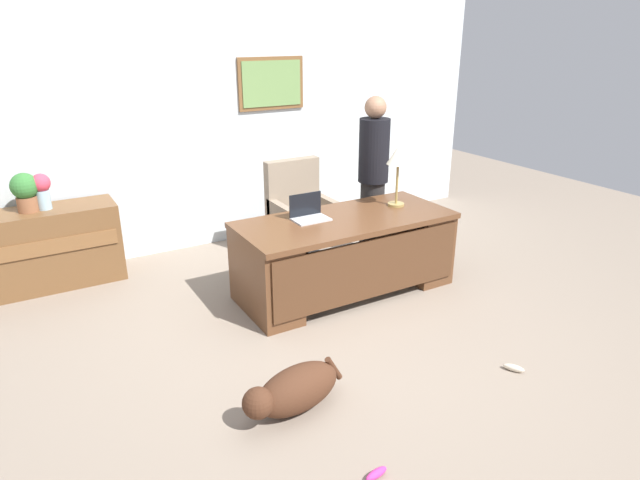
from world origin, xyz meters
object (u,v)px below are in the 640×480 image
at_px(dog_toy_bone, 376,474).
at_px(person_standing, 373,175).
at_px(credenza, 31,251).
at_px(dog_toy_plush, 514,368).
at_px(desk_lamp, 398,159).
at_px(armchair, 300,217).
at_px(potted_plant, 25,191).
at_px(vase_with_flowers, 42,189).
at_px(desk, 347,252).
at_px(dog_lying, 293,390).
at_px(laptop, 308,213).

bearing_deg(dog_toy_bone, person_standing, 55.32).
xyz_separation_m(credenza, person_standing, (3.30, -0.88, 0.50)).
bearing_deg(dog_toy_plush, desk_lamp, 81.46).
height_order(armchair, person_standing, person_standing).
relative_size(potted_plant, dog_toy_plush, 2.39).
xyz_separation_m(vase_with_flowers, potted_plant, (-0.14, 0.00, 0.00)).
distance_m(credenza, dog_toy_bone, 3.88).
height_order(person_standing, vase_with_flowers, person_standing).
bearing_deg(credenza, desk_lamp, -25.12).
distance_m(person_standing, desk_lamp, 0.69).
relative_size(desk, dog_lying, 2.54).
bearing_deg(laptop, desk_lamp, -5.00).
relative_size(credenza, laptop, 4.98).
xyz_separation_m(desk, dog_toy_plush, (0.35, -1.71, -0.38)).
relative_size(person_standing, desk_lamp, 2.89).
xyz_separation_m(dog_lying, laptop, (0.93, 1.46, 0.63)).
relative_size(dog_lying, vase_with_flowers, 2.33).
height_order(laptop, potted_plant, potted_plant).
xyz_separation_m(desk_lamp, potted_plant, (-3.09, 1.48, -0.23)).
bearing_deg(vase_with_flowers, person_standing, -15.86).
xyz_separation_m(laptop, dog_toy_bone, (-0.81, -2.21, -0.76)).
bearing_deg(person_standing, laptop, -154.45).
bearing_deg(dog_lying, potted_plant, 113.31).
bearing_deg(dog_lying, desk, 46.02).
xyz_separation_m(credenza, desk_lamp, (3.15, -1.48, 0.81)).
xyz_separation_m(desk_lamp, dog_toy_plush, (-0.27, -1.80, -1.17)).
bearing_deg(dog_lying, dog_toy_plush, -14.86).
relative_size(potted_plant, dog_toy_bone, 2.40).
height_order(dog_lying, desk_lamp, desk_lamp).
distance_m(potted_plant, dog_toy_bone, 3.96).
relative_size(dog_lying, dog_toy_bone, 5.23).
height_order(desk_lamp, dog_toy_plush, desk_lamp).
distance_m(armchair, dog_toy_plush, 2.69).
distance_m(vase_with_flowers, dog_toy_bone, 3.92).
bearing_deg(potted_plant, credenza, -178.52).
bearing_deg(armchair, desk_lamp, -53.06).
height_order(person_standing, potted_plant, person_standing).
height_order(credenza, dog_lying, credenza).
relative_size(desk, credenza, 1.25).
relative_size(dog_lying, potted_plant, 2.18).
bearing_deg(credenza, person_standing, -14.96).
distance_m(desk_lamp, vase_with_flowers, 3.31).
bearing_deg(laptop, dog_toy_plush, -70.80).
relative_size(laptop, vase_with_flowers, 0.95).
height_order(armchair, desk_lamp, desk_lamp).
relative_size(vase_with_flowers, dog_toy_plush, 2.24).
distance_m(desk_lamp, potted_plant, 3.44).
bearing_deg(armchair, dog_toy_plush, -82.45).
bearing_deg(dog_lying, laptop, 57.42).
bearing_deg(potted_plant, armchair, -14.82).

